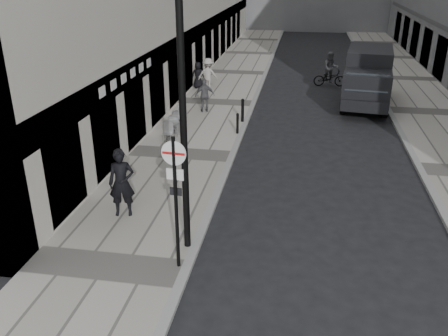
# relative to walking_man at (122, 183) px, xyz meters

# --- Properties ---
(sidewalk) EXTENTS (4.00, 60.00, 0.12)m
(sidewalk) POSITION_rel_walking_man_xyz_m (0.46, 12.72, -1.09)
(sidewalk) COLOR #ADA59C
(sidewalk) RESTS_ON ground
(far_sidewalk) EXTENTS (4.00, 60.00, 0.12)m
(far_sidewalk) POSITION_rel_walking_man_xyz_m (11.46, 12.72, -1.09)
(far_sidewalk) COLOR #ADA59C
(far_sidewalk) RESTS_ON ground
(walking_man) EXTENTS (0.85, 0.66, 2.06)m
(walking_man) POSITION_rel_walking_man_xyz_m (0.00, 0.00, 0.00)
(walking_man) COLOR black
(walking_man) RESTS_ON sidewalk
(sign_post) EXTENTS (0.58, 0.12, 3.39)m
(sign_post) POSITION_rel_walking_man_xyz_m (2.26, -2.28, 1.15)
(sign_post) COLOR black
(sign_post) RESTS_ON sidewalk
(lamppost) EXTENTS (0.30, 0.30, 6.66)m
(lamppost) POSITION_rel_walking_man_xyz_m (2.26, -1.35, 2.67)
(lamppost) COLOR black
(lamppost) RESTS_ON sidewalk
(bollard_near) EXTENTS (0.11, 0.11, 0.85)m
(bollard_near) POSITION_rel_walking_man_xyz_m (2.31, 7.79, -0.60)
(bollard_near) COLOR black
(bollard_near) RESTS_ON sidewalk
(bollard_far) EXTENTS (0.14, 0.14, 1.03)m
(bollard_far) POSITION_rel_walking_man_xyz_m (2.31, 9.50, -0.51)
(bollard_far) COLOR black
(bollard_far) RESTS_ON sidewalk
(panel_van) EXTENTS (3.00, 6.32, 2.87)m
(panel_van) POSITION_rel_walking_man_xyz_m (8.37, 13.95, 0.46)
(panel_van) COLOR black
(panel_van) RESTS_ON ground
(cyclist) EXTENTS (1.99, 0.85, 2.09)m
(cyclist) POSITION_rel_walking_man_xyz_m (6.63, 17.80, -0.34)
(cyclist) COLOR black
(cyclist) RESTS_ON ground
(pedestrian_a) EXTENTS (1.05, 0.74, 1.66)m
(pedestrian_a) POSITION_rel_walking_man_xyz_m (0.24, 10.81, -0.20)
(pedestrian_a) COLOR #59595E
(pedestrian_a) RESTS_ON sidewalk
(pedestrian_b) EXTENTS (1.24, 0.75, 1.87)m
(pedestrian_b) POSITION_rel_walking_man_xyz_m (-0.44, 15.08, -0.10)
(pedestrian_b) COLOR #ACA69F
(pedestrian_b) RESTS_ON sidewalk
(pedestrian_c) EXTENTS (0.81, 0.59, 1.54)m
(pedestrian_c) POSITION_rel_walking_man_xyz_m (-1.14, 15.51, -0.26)
(pedestrian_c) COLOR black
(pedestrian_c) RESTS_ON sidewalk
(cafe_table_near) EXTENTS (0.68, 1.53, 0.87)m
(cafe_table_near) POSITION_rel_walking_man_xyz_m (-0.34, 7.40, -0.59)
(cafe_table_near) COLOR #BBBBBD
(cafe_table_near) RESTS_ON sidewalk
(cafe_table_mid) EXTENTS (0.71, 1.59, 0.91)m
(cafe_table_mid) POSITION_rel_walking_man_xyz_m (-0.34, 7.98, -0.57)
(cafe_table_mid) COLOR silver
(cafe_table_mid) RESTS_ON sidewalk
(cafe_table_far) EXTENTS (0.69, 1.56, 0.89)m
(cafe_table_far) POSITION_rel_walking_man_xyz_m (-0.34, 6.63, -0.58)
(cafe_table_far) COLOR silver
(cafe_table_far) RESTS_ON sidewalk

